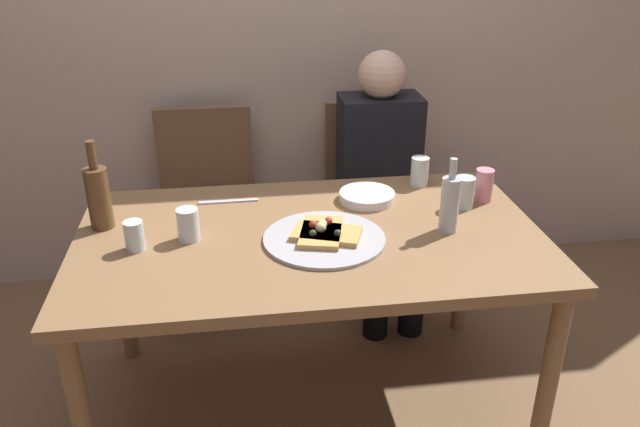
% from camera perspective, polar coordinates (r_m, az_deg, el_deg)
% --- Properties ---
extents(ground_plane, '(8.00, 8.00, 0.00)m').
position_cam_1_polar(ground_plane, '(2.53, -0.79, -16.61)').
color(ground_plane, brown).
extents(back_wall, '(6.00, 0.10, 2.60)m').
position_cam_1_polar(back_wall, '(3.02, -3.77, 17.90)').
color(back_wall, '#BCA893').
rests_on(back_wall, ground_plane).
extents(dining_table, '(1.55, 0.90, 0.73)m').
position_cam_1_polar(dining_table, '(2.15, -0.89, -3.57)').
color(dining_table, olive).
rests_on(dining_table, ground_plane).
extents(pizza_tray, '(0.40, 0.40, 0.01)m').
position_cam_1_polar(pizza_tray, '(2.07, 0.38, -2.29)').
color(pizza_tray, '#ADADB2').
rests_on(pizza_tray, dining_table).
extents(pizza_slice_last, '(0.18, 0.24, 0.05)m').
position_cam_1_polar(pizza_slice_last, '(2.08, 0.11, -1.61)').
color(pizza_slice_last, tan).
rests_on(pizza_slice_last, pizza_tray).
extents(pizza_slice_extra, '(0.25, 0.20, 0.05)m').
position_cam_1_polar(pizza_slice_extra, '(2.07, 0.54, -1.75)').
color(pizza_slice_extra, tan).
rests_on(pizza_slice_extra, pizza_tray).
extents(wine_bottle, '(0.08, 0.08, 0.31)m').
position_cam_1_polar(wine_bottle, '(2.23, -19.34, 1.51)').
color(wine_bottle, brown).
rests_on(wine_bottle, dining_table).
extents(beer_bottle, '(0.06, 0.06, 0.26)m').
position_cam_1_polar(beer_bottle, '(2.13, 11.62, 0.92)').
color(beer_bottle, '#B2BCC1').
rests_on(beer_bottle, dining_table).
extents(tumbler_near, '(0.07, 0.07, 0.11)m').
position_cam_1_polar(tumbler_near, '(2.50, 8.97, 3.77)').
color(tumbler_near, silver).
rests_on(tumbler_near, dining_table).
extents(tumbler_far, '(0.07, 0.07, 0.12)m').
position_cam_1_polar(tumbler_far, '(2.34, 12.87, 1.86)').
color(tumbler_far, '#B7C6BC').
rests_on(tumbler_far, dining_table).
extents(wine_glass, '(0.07, 0.07, 0.11)m').
position_cam_1_polar(wine_glass, '(2.09, -11.81, -0.99)').
color(wine_glass, silver).
rests_on(wine_glass, dining_table).
extents(short_glass, '(0.06, 0.06, 0.10)m').
position_cam_1_polar(short_glass, '(2.08, -16.40, -1.93)').
color(short_glass, silver).
rests_on(short_glass, dining_table).
extents(soda_can, '(0.07, 0.07, 0.12)m').
position_cam_1_polar(soda_can, '(2.41, 14.55, 2.48)').
color(soda_can, pink).
rests_on(soda_can, dining_table).
extents(plate_stack, '(0.21, 0.21, 0.03)m').
position_cam_1_polar(plate_stack, '(2.35, 4.25, 1.54)').
color(plate_stack, white).
rests_on(plate_stack, dining_table).
extents(table_knife, '(0.22, 0.02, 0.01)m').
position_cam_1_polar(table_knife, '(2.36, -8.25, 1.10)').
color(table_knife, '#B7B7BC').
rests_on(table_knife, dining_table).
extents(chair_left, '(0.44, 0.44, 0.90)m').
position_cam_1_polar(chair_left, '(2.97, -10.13, 1.56)').
color(chair_left, brown).
rests_on(chair_left, ground_plane).
extents(chair_right, '(0.44, 0.44, 0.90)m').
position_cam_1_polar(chair_right, '(3.03, 4.92, 2.42)').
color(chair_right, brown).
rests_on(chair_right, ground_plane).
extents(guest_in_sweater, '(0.36, 0.56, 1.17)m').
position_cam_1_polar(guest_in_sweater, '(2.85, 5.67, 3.60)').
color(guest_in_sweater, black).
rests_on(guest_in_sweater, ground_plane).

